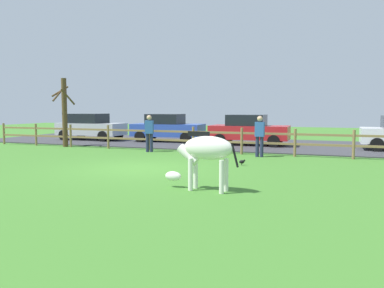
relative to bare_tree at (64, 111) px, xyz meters
name	(u,v)px	position (x,y,z in m)	size (l,w,h in m)	color
ground_plane	(140,168)	(6.96, -5.01, -1.81)	(60.00, 60.00, 0.00)	#3D7528
parking_asphalt	(222,143)	(6.96, 4.29, -1.78)	(28.00, 7.40, 0.05)	#38383D
paddock_fence	(193,138)	(6.93, -0.01, -1.16)	(22.04, 0.11, 1.13)	olive
bare_tree	(64,111)	(0.00, 0.00, 0.00)	(1.13, 1.11, 3.43)	#513A23
zebra	(205,152)	(10.07, -7.50, -0.88)	(1.94, 0.60, 1.41)	white
crow_on_grass	(242,162)	(9.90, -3.13, -1.68)	(0.21, 0.10, 0.20)	black
parked_car_silver	(91,126)	(-1.02, 3.61, -0.96)	(4.01, 1.90, 1.56)	#B7BABF
parked_car_blue	(167,128)	(3.78, 4.13, -0.96)	(4.09, 2.06, 1.56)	#2D4CAD
parked_car_red	(249,130)	(8.56, 3.75, -0.96)	(4.05, 1.98, 1.56)	red
visitor_left_of_tree	(149,132)	(5.05, -0.59, -0.90)	(0.40, 0.30, 1.64)	#232847
visitor_right_of_tree	(260,134)	(10.00, -0.62, -0.90)	(0.36, 0.23, 1.64)	#232847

